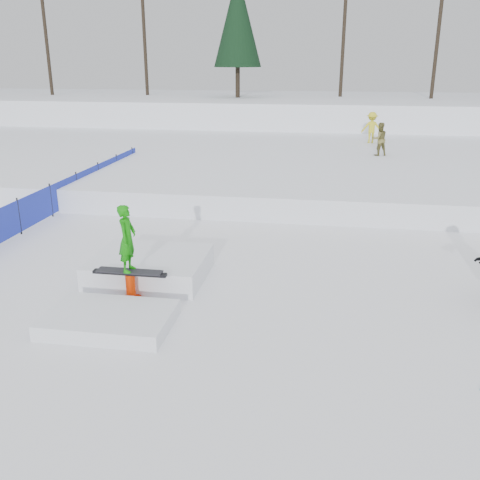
% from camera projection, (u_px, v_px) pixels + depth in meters
% --- Properties ---
extents(ground, '(120.00, 120.00, 0.00)m').
position_uv_depth(ground, '(198.00, 324.00, 10.41)').
color(ground, white).
extents(snow_berm, '(60.00, 14.00, 2.40)m').
position_uv_depth(snow_berm, '(296.00, 114.00, 38.07)').
color(snow_berm, white).
rests_on(snow_berm, ground).
extents(snow_midrise, '(50.00, 18.00, 0.80)m').
position_uv_depth(snow_midrise, '(277.00, 160.00, 25.24)').
color(snow_midrise, white).
rests_on(snow_midrise, ground).
extents(safety_fence, '(0.05, 16.00, 1.10)m').
position_uv_depth(safety_fence, '(51.00, 200.00, 17.40)').
color(safety_fence, '#1F2FB3').
rests_on(safety_fence, ground).
extents(treeline, '(40.24, 4.22, 10.50)m').
position_uv_depth(treeline, '(397.00, 16.00, 33.50)').
color(treeline, black).
rests_on(treeline, snow_berm).
extents(walker_olive, '(0.85, 0.75, 1.46)m').
position_uv_depth(walker_olive, '(379.00, 139.00, 23.79)').
color(walker_olive, brown).
rests_on(walker_olive, snow_midrise).
extents(walker_ygreen, '(1.04, 0.64, 1.56)m').
position_uv_depth(walker_ygreen, '(372.00, 128.00, 27.40)').
color(walker_ygreen, gold).
rests_on(walker_ygreen, snow_midrise).
extents(jib_rail_feature, '(2.60, 4.40, 2.11)m').
position_uv_depth(jib_rail_feature, '(140.00, 277.00, 11.90)').
color(jib_rail_feature, white).
rests_on(jib_rail_feature, ground).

